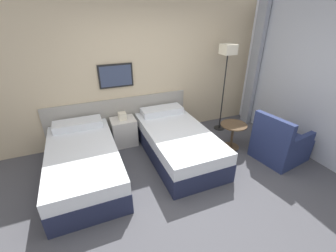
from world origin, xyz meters
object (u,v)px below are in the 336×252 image
object	(u,v)px
side_table	(233,131)
floor_lamp	(227,58)
bed_near_door	(84,162)
nightstand	(124,131)
bed_near_window	(177,142)
armchair	(279,145)

from	to	relation	value
side_table	floor_lamp	bearing A→B (deg)	72.31
bed_near_door	floor_lamp	world-z (taller)	floor_lamp
nightstand	bed_near_window	bearing A→B (deg)	-43.30
bed_near_window	side_table	size ratio (longest dim) A/B	4.06
bed_near_door	side_table	distance (m)	2.72
bed_near_window	armchair	bearing A→B (deg)	-25.78
bed_near_window	armchair	distance (m)	1.83
floor_lamp	side_table	world-z (taller)	floor_lamp
bed_near_door	armchair	world-z (taller)	armchair
side_table	armchair	xyz separation A→B (m)	(0.55, -0.63, -0.08)
floor_lamp	armchair	size ratio (longest dim) A/B	2.03
floor_lamp	armchair	xyz separation A→B (m)	(0.30, -1.39, -1.29)
armchair	floor_lamp	bearing A→B (deg)	3.65
bed_near_window	bed_near_door	bearing A→B (deg)	180.00
bed_near_door	nightstand	bearing A→B (deg)	43.30
floor_lamp	bed_near_window	bearing A→B (deg)	-156.14
bed_near_door	floor_lamp	size ratio (longest dim) A/B	1.10
side_table	armchair	distance (m)	0.84
nightstand	armchair	world-z (taller)	armchair
nightstand	side_table	size ratio (longest dim) A/B	1.37
side_table	nightstand	bearing A→B (deg)	154.06
floor_lamp	side_table	distance (m)	1.45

